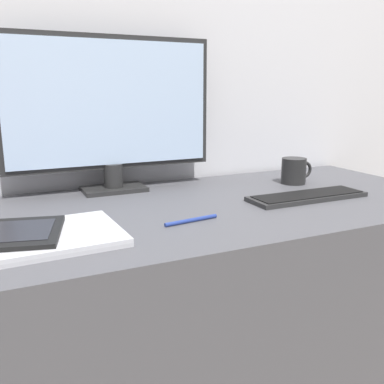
{
  "coord_description": "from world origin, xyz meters",
  "views": [
    {
      "loc": [
        -0.4,
        -0.73,
        1.03
      ],
      "look_at": [
        -0.0,
        0.13,
        0.81
      ],
      "focal_mm": 40.0,
      "sensor_mm": 36.0,
      "label": 1
    }
  ],
  "objects_px": {
    "coffee_mug": "(294,171)",
    "pen": "(191,220)",
    "ereader": "(21,233)",
    "monitor": "(110,110)",
    "keyboard": "(307,196)",
    "laptop": "(29,240)"
  },
  "relations": [
    {
      "from": "ereader",
      "to": "laptop",
      "type": "bearing_deg",
      "value": -35.71
    },
    {
      "from": "monitor",
      "to": "ereader",
      "type": "relative_size",
      "value": 2.84
    },
    {
      "from": "keyboard",
      "to": "laptop",
      "type": "distance_m",
      "value": 0.71
    },
    {
      "from": "pen",
      "to": "coffee_mug",
      "type": "bearing_deg",
      "value": 26.92
    },
    {
      "from": "monitor",
      "to": "pen",
      "type": "xyz_separation_m",
      "value": [
        0.08,
        -0.37,
        -0.23
      ]
    },
    {
      "from": "keyboard",
      "to": "coffee_mug",
      "type": "xyz_separation_m",
      "value": [
        0.09,
        0.18,
        0.03
      ]
    },
    {
      "from": "ereader",
      "to": "coffee_mug",
      "type": "distance_m",
      "value": 0.85
    },
    {
      "from": "monitor",
      "to": "ereader",
      "type": "xyz_separation_m",
      "value": [
        -0.28,
        -0.36,
        -0.21
      ]
    },
    {
      "from": "keyboard",
      "to": "pen",
      "type": "xyz_separation_m",
      "value": [
        -0.37,
        -0.06,
        -0.0
      ]
    },
    {
      "from": "laptop",
      "to": "keyboard",
      "type": "bearing_deg",
      "value": 4.3
    },
    {
      "from": "coffee_mug",
      "to": "pen",
      "type": "height_order",
      "value": "coffee_mug"
    },
    {
      "from": "coffee_mug",
      "to": "pen",
      "type": "relative_size",
      "value": 0.81
    },
    {
      "from": "monitor",
      "to": "coffee_mug",
      "type": "distance_m",
      "value": 0.59
    },
    {
      "from": "ereader",
      "to": "monitor",
      "type": "bearing_deg",
      "value": 52.47
    },
    {
      "from": "keyboard",
      "to": "laptop",
      "type": "bearing_deg",
      "value": -175.7
    },
    {
      "from": "coffee_mug",
      "to": "laptop",
      "type": "bearing_deg",
      "value": -164.07
    },
    {
      "from": "ereader",
      "to": "pen",
      "type": "xyz_separation_m",
      "value": [
        0.35,
        -0.02,
        -0.02
      ]
    },
    {
      "from": "ereader",
      "to": "coffee_mug",
      "type": "xyz_separation_m",
      "value": [
        0.82,
        0.22,
        0.02
      ]
    },
    {
      "from": "monitor",
      "to": "keyboard",
      "type": "distance_m",
      "value": 0.59
    },
    {
      "from": "monitor",
      "to": "keyboard",
      "type": "relative_size",
      "value": 1.78
    },
    {
      "from": "pen",
      "to": "monitor",
      "type": "bearing_deg",
      "value": 101.57
    },
    {
      "from": "ereader",
      "to": "pen",
      "type": "bearing_deg",
      "value": -2.63
    }
  ]
}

